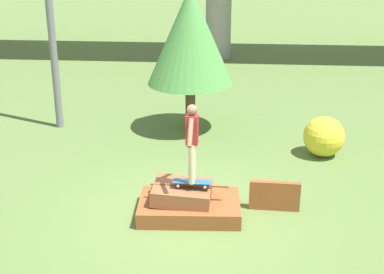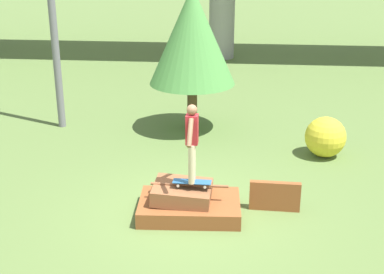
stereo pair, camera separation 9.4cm
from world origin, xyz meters
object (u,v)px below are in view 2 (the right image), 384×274
object	(u,v)px
skater	(192,139)
bush_yellow_flowering	(325,137)
tree_behind_left	(192,36)
skateboard	(192,182)

from	to	relation	value
skater	bush_yellow_flowering	world-z (taller)	skater
skater	tree_behind_left	distance (m)	5.02
tree_behind_left	skateboard	bearing A→B (deg)	-84.69
skater	tree_behind_left	bearing A→B (deg)	95.31
skateboard	skater	size ratio (longest dim) A/B	0.48
bush_yellow_flowering	skater	bearing A→B (deg)	-131.68
skateboard	bush_yellow_flowering	bearing A→B (deg)	48.32
skateboard	bush_yellow_flowering	world-z (taller)	bush_yellow_flowering
skateboard	skater	xyz separation A→B (m)	(0.00, 0.00, 0.87)
tree_behind_left	bush_yellow_flowering	size ratio (longest dim) A/B	3.92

